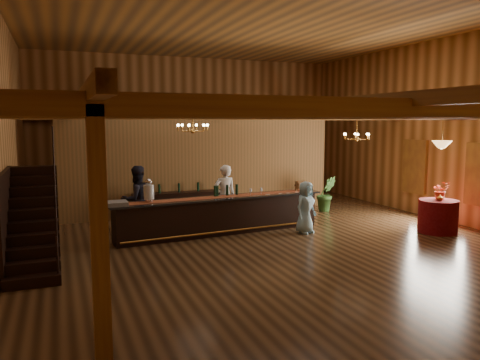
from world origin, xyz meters
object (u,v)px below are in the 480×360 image
object	(u,v)px
chandelier_right	(356,136)
floor_plant	(326,194)
raffle_drum	(301,185)
backbar_shelf	(179,205)
round_table	(438,216)
pendant_lamp	(442,144)
tasting_bar	(221,215)
bartender	(225,196)
guest	(306,207)
beverage_dispenser	(149,191)
chandelier_left	(193,127)
staff_second	(137,200)

from	to	relation	value
chandelier_right	floor_plant	size ratio (longest dim) A/B	0.67
raffle_drum	backbar_shelf	bearing A→B (deg)	142.98
round_table	floor_plant	size ratio (longest dim) A/B	0.87
round_table	pendant_lamp	size ratio (longest dim) A/B	1.15
tasting_bar	backbar_shelf	bearing A→B (deg)	96.71
round_table	bartender	bearing A→B (deg)	152.87
tasting_bar	floor_plant	world-z (taller)	floor_plant
bartender	tasting_bar	bearing A→B (deg)	59.84
guest	raffle_drum	bearing A→B (deg)	45.86
beverage_dispenser	pendant_lamp	world-z (taller)	pendant_lamp
pendant_lamp	tasting_bar	bearing A→B (deg)	159.84
chandelier_left	bartender	world-z (taller)	chandelier_left
backbar_shelf	beverage_dispenser	bearing A→B (deg)	-116.69
tasting_bar	bartender	distance (m)	0.82
floor_plant	beverage_dispenser	bearing A→B (deg)	-163.57
raffle_drum	chandelier_left	xyz separation A→B (m)	(-3.34, -0.43, 1.69)
staff_second	floor_plant	distance (m)	6.53
beverage_dispenser	pendant_lamp	bearing A→B (deg)	-14.29
beverage_dispenser	round_table	size ratio (longest dim) A/B	0.58
raffle_drum	guest	distance (m)	1.14
chandelier_left	chandelier_right	size ratio (longest dim) A/B	1.00
tasting_bar	beverage_dispenser	xyz separation A→B (m)	(-1.94, -0.13, 0.78)
chandelier_right	bartender	world-z (taller)	chandelier_right
chandelier_left	bartender	distance (m)	2.44
tasting_bar	round_table	world-z (taller)	tasting_bar
tasting_bar	round_table	size ratio (longest dim) A/B	5.83
backbar_shelf	pendant_lamp	bearing A→B (deg)	-34.91
raffle_drum	floor_plant	world-z (taller)	raffle_drum
staff_second	floor_plant	world-z (taller)	staff_second
raffle_drum	staff_second	size ratio (longest dim) A/B	0.18
beverage_dispenser	chandelier_left	size ratio (longest dim) A/B	0.75
guest	bartender	bearing A→B (deg)	118.83
tasting_bar	pendant_lamp	size ratio (longest dim) A/B	6.70
staff_second	guest	xyz separation A→B (m)	(4.25, -1.62, -0.21)
raffle_drum	round_table	bearing A→B (deg)	-36.31
tasting_bar	staff_second	size ratio (longest dim) A/B	3.27
raffle_drum	bartender	distance (m)	2.25
guest	beverage_dispenser	bearing A→B (deg)	147.77
pendant_lamp	guest	bearing A→B (deg)	159.80
bartender	beverage_dispenser	bearing A→B (deg)	16.22
tasting_bar	guest	xyz separation A→B (m)	(2.15, -0.79, 0.20)
staff_second	bartender	bearing A→B (deg)	154.95
tasting_bar	chandelier_left	xyz separation A→B (m)	(-0.82, -0.24, 2.36)
beverage_dispenser	backbar_shelf	distance (m)	3.10
tasting_bar	pendant_lamp	xyz separation A→B (m)	(5.55, -2.04, 1.90)
raffle_drum	floor_plant	bearing A→B (deg)	40.10
pendant_lamp	bartender	bearing A→B (deg)	152.87
round_table	raffle_drum	bearing A→B (deg)	143.69
bartender	guest	world-z (taller)	bartender
round_table	pendant_lamp	distance (m)	1.95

